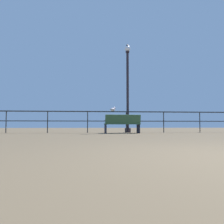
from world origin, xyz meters
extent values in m
cube|color=#252728|center=(0.00, 8.87, 1.03)|extent=(22.77, 0.05, 0.05)
cube|color=#252728|center=(0.00, 8.87, 0.57)|extent=(22.77, 0.04, 0.04)
cylinder|color=#252728|center=(-5.69, 8.87, 0.51)|extent=(0.04, 0.04, 1.03)
cylinder|color=#252728|center=(-3.80, 8.87, 0.51)|extent=(0.04, 0.04, 1.03)
cylinder|color=#252728|center=(-1.90, 8.87, 0.51)|extent=(0.04, 0.04, 1.03)
cylinder|color=#252728|center=(0.00, 8.87, 0.51)|extent=(0.04, 0.04, 1.03)
cylinder|color=#252728|center=(1.90, 8.87, 0.51)|extent=(0.04, 0.04, 1.03)
cylinder|color=#252728|center=(3.80, 8.87, 0.51)|extent=(0.04, 0.04, 1.03)
cube|color=#315534|center=(-0.33, 8.04, 0.43)|extent=(1.63, 0.60, 0.05)
cube|color=#315534|center=(-0.32, 7.81, 0.63)|extent=(1.61, 0.22, 0.41)
cube|color=black|center=(0.43, 8.09, 0.21)|extent=(0.07, 0.46, 0.43)
cube|color=black|center=(0.42, 8.29, 0.57)|extent=(0.06, 0.36, 0.04)
cube|color=black|center=(-1.09, 7.99, 0.21)|extent=(0.07, 0.46, 0.43)
cube|color=black|center=(-1.10, 8.19, 0.57)|extent=(0.06, 0.36, 0.04)
cylinder|color=#282027|center=(0.11, 9.11, 0.11)|extent=(0.30, 0.30, 0.22)
cylinder|color=#282027|center=(0.11, 9.11, 2.15)|extent=(0.13, 0.13, 3.87)
cylinder|color=#282027|center=(0.11, 9.11, 4.12)|extent=(0.20, 0.20, 0.06)
sphere|color=white|center=(0.11, 9.11, 4.30)|extent=(0.29, 0.29, 0.29)
cone|color=#282027|center=(0.11, 9.11, 4.49)|extent=(0.15, 0.15, 0.10)
ellipsoid|color=silver|center=(-0.67, 8.87, 1.13)|extent=(0.32, 0.34, 0.16)
ellipsoid|color=gray|center=(-0.67, 8.87, 1.16)|extent=(0.27, 0.28, 0.06)
sphere|color=silver|center=(-0.59, 8.97, 1.21)|extent=(0.13, 0.13, 0.13)
cone|color=gold|center=(-0.53, 9.03, 1.21)|extent=(0.07, 0.07, 0.05)
cube|color=gray|center=(-0.78, 8.75, 1.14)|extent=(0.12, 0.12, 0.02)
camera|label=1|loc=(-1.82, -2.19, 0.36)|focal=36.40mm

